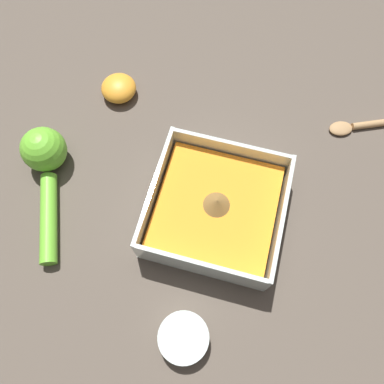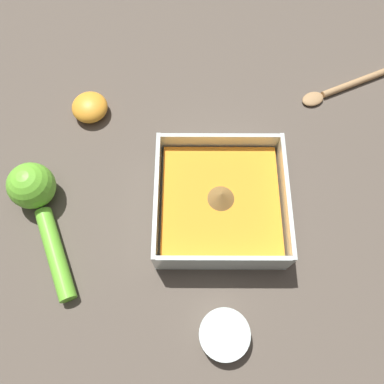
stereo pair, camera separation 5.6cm
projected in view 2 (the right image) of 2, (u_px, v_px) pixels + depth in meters
The scene contains 6 objects.
ground_plane at pixel (191, 208), 0.59m from camera, with size 4.00×4.00×0.00m, color brown.
square_dish at pixel (219, 204), 0.57m from camera, with size 0.19×0.19×0.07m.
spice_bowl at pixel (223, 335), 0.50m from camera, with size 0.07×0.07×0.03m.
lemon_squeezer at pixel (35, 199), 0.56m from camera, with size 0.20×0.12×0.07m.
lemon_half at pixel (89, 107), 0.64m from camera, with size 0.06×0.06×0.03m.
wooden_spoon at pixel (344, 86), 0.67m from camera, with size 0.10×0.19×0.01m.
Camera 2 is at (0.20, 0.00, 0.55)m, focal length 35.00 mm.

